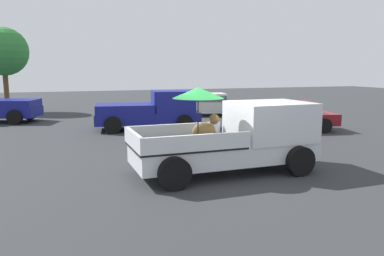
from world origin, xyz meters
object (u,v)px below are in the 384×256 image
pickup_truck_main (239,136)px  pickup_truck_red (152,111)px  parked_sedan_near (208,103)px  parked_sedan_far (289,115)px

pickup_truck_main → pickup_truck_red: (-0.61, 8.03, -0.11)m
pickup_truck_main → pickup_truck_red: size_ratio=1.02×
pickup_truck_red → parked_sedan_near: size_ratio=1.09×
pickup_truck_main → parked_sedan_near: 12.73m
pickup_truck_red → parked_sedan_far: pickup_truck_red is taller
pickup_truck_red → parked_sedan_far: size_ratio=1.09×
pickup_truck_red → parked_sedan_near: pickup_truck_red is taller
parked_sedan_near → parked_sedan_far: same height
parked_sedan_near → parked_sedan_far: bearing=-66.7°
pickup_truck_main → parked_sedan_near: size_ratio=1.11×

